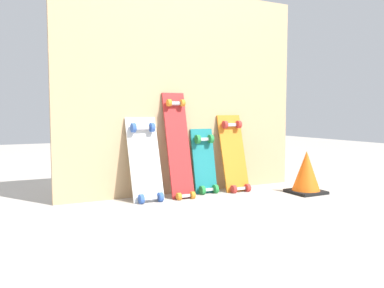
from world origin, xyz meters
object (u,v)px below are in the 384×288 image
at_px(skateboard_white, 145,163).
at_px(traffic_cone, 306,173).
at_px(skateboard_teal, 205,164).
at_px(skateboard_orange, 234,157).
at_px(skateboard_red, 179,149).

distance_m(skateboard_white, traffic_cone, 1.30).
xyz_separation_m(skateboard_teal, traffic_cone, (0.72, -0.40, -0.06)).
height_order(skateboard_teal, traffic_cone, skateboard_teal).
xyz_separation_m(skateboard_orange, traffic_cone, (0.45, -0.37, -0.11)).
bearing_deg(skateboard_orange, skateboard_red, -178.57).
relative_size(skateboard_white, skateboard_orange, 0.98).
bearing_deg(skateboard_red, traffic_cone, -20.20).
bearing_deg(skateboard_teal, skateboard_orange, -7.06).
distance_m(skateboard_red, skateboard_teal, 0.29).
height_order(skateboard_red, skateboard_orange, skateboard_red).
bearing_deg(traffic_cone, skateboard_white, 163.95).
relative_size(skateboard_teal, skateboard_orange, 0.83).
xyz_separation_m(skateboard_white, skateboard_teal, (0.53, 0.04, -0.05)).
bearing_deg(skateboard_red, skateboard_white, 179.76).
relative_size(skateboard_white, skateboard_teal, 1.17).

